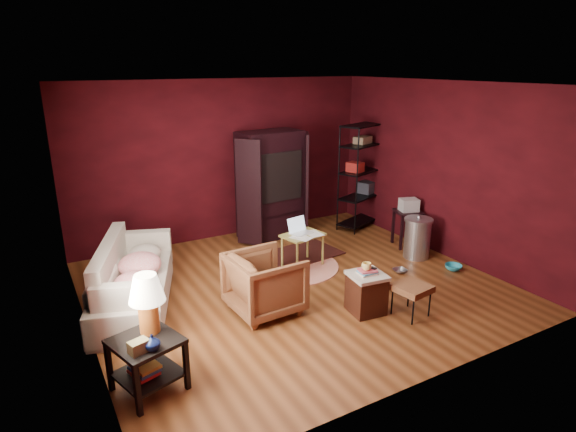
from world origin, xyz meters
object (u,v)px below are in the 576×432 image
at_px(sofa, 130,276).
at_px(laptop_desk, 302,237).
at_px(side_table, 147,322).
at_px(hamper, 366,292).
at_px(wire_shelving, 361,172).
at_px(armchair, 265,280).
at_px(tv_armoire, 271,183).

height_order(sofa, laptop_desk, sofa).
relative_size(side_table, laptop_desk, 1.50).
bearing_deg(sofa, hamper, -104.88).
xyz_separation_m(hamper, laptop_desk, (0.05, 1.65, 0.20)).
distance_m(laptop_desk, wire_shelving, 2.35).
bearing_deg(wire_shelving, hamper, -146.84).
xyz_separation_m(side_table, hamper, (2.76, 0.11, -0.42)).
bearing_deg(hamper, laptop_desk, 88.28).
distance_m(armchair, side_table, 1.84).
bearing_deg(side_table, sofa, 83.45).
height_order(sofa, hamper, sofa).
xyz_separation_m(armchair, side_table, (-1.65, -0.77, 0.26)).
height_order(tv_armoire, wire_shelving, wire_shelving).
xyz_separation_m(tv_armoire, wire_shelving, (1.75, -0.35, 0.09)).
xyz_separation_m(hamper, tv_armoire, (0.28, 3.11, 0.72)).
bearing_deg(armchair, tv_armoire, -31.95).
distance_m(sofa, armchair, 1.75).
bearing_deg(sofa, wire_shelving, -58.52).
distance_m(sofa, laptop_desk, 2.61).
relative_size(sofa, laptop_desk, 2.80).
height_order(hamper, laptop_desk, laptop_desk).
bearing_deg(side_table, hamper, 2.20).
bearing_deg(wire_shelving, laptop_desk, -171.32).
height_order(side_table, tv_armoire, tv_armoire).
bearing_deg(laptop_desk, side_table, -158.91).
relative_size(hamper, wire_shelving, 0.31).
bearing_deg(side_table, tv_armoire, 46.59).
bearing_deg(armchair, sofa, 53.53).
distance_m(side_table, wire_shelving, 5.59).
height_order(sofa, wire_shelving, wire_shelving).
relative_size(sofa, tv_armoire, 1.12).
height_order(hamper, wire_shelving, wire_shelving).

